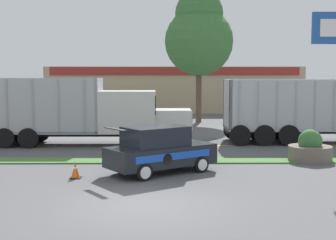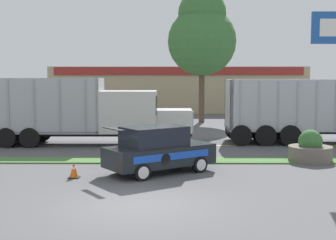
{
  "view_description": "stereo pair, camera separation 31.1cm",
  "coord_description": "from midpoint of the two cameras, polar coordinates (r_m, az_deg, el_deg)",
  "views": [
    {
      "loc": [
        0.68,
        -13.11,
        3.7
      ],
      "look_at": [
        0.85,
        8.21,
        1.72
      ],
      "focal_mm": 50.0,
      "sensor_mm": 36.0,
      "label": 1
    },
    {
      "loc": [
        0.99,
        -13.11,
        3.7
      ],
      "look_at": [
        0.85,
        8.21,
        1.72
      ],
      "focal_mm": 50.0,
      "sensor_mm": 36.0,
      "label": 2
    }
  ],
  "objects": [
    {
      "name": "rally_car",
      "position": [
        17.94,
        -1.55,
        -3.64
      ],
      "size": [
        4.43,
        3.81,
        1.85
      ],
      "color": "black",
      "rests_on": "ground_plane"
    },
    {
      "name": "ground_plane",
      "position": [
        13.65,
        -4.02,
        -10.42
      ],
      "size": [
        600.0,
        600.0,
        0.0
      ],
      "primitive_type": "plane",
      "color": "#515154"
    },
    {
      "name": "centre_line_5",
      "position": [
        25.47,
        7.85,
        -3.08
      ],
      "size": [
        2.4,
        0.14,
        0.01
      ],
      "primitive_type": "cube",
      "color": "yellow",
      "rests_on": "ground_plane"
    },
    {
      "name": "centre_line_3",
      "position": [
        26.19,
        -16.27,
        -3.01
      ],
      "size": [
        2.4,
        0.14,
        0.01
      ],
      "primitive_type": "cube",
      "color": "yellow",
      "rests_on": "ground_plane"
    },
    {
      "name": "dump_truck_mid",
      "position": [
        25.6,
        -8.65,
        0.55
      ],
      "size": [
        11.6,
        2.63,
        3.62
      ],
      "color": "black",
      "rests_on": "ground_plane"
    },
    {
      "name": "stone_planter",
      "position": [
        21.42,
        16.52,
        -3.47
      ],
      "size": [
        1.89,
        1.89,
        1.4
      ],
      "color": "#6B6056",
      "rests_on": "ground_plane"
    },
    {
      "name": "tree_behind_left",
      "position": [
        38.04,
        3.57,
        10.36
      ],
      "size": [
        5.49,
        5.49,
        10.63
      ],
      "color": "brown",
      "rests_on": "ground_plane"
    },
    {
      "name": "traffic_cone",
      "position": [
        17.5,
        -11.73,
        -6.01
      ],
      "size": [
        0.41,
        0.41,
        0.61
      ],
      "color": "black",
      "rests_on": "ground_plane"
    },
    {
      "name": "store_building_backdrop",
      "position": [
        52.41,
        0.51,
        3.84
      ],
      "size": [
        25.98,
        12.1,
        4.69
      ],
      "color": "tan",
      "rests_on": "ground_plane"
    },
    {
      "name": "grass_verge",
      "position": [
        20.59,
        -2.79,
        -4.96
      ],
      "size": [
        120.0,
        1.37,
        0.06
      ],
      "primitive_type": "cube",
      "color": "#477538",
      "rests_on": "ground_plane"
    },
    {
      "name": "centre_line_6",
      "position": [
        26.79,
        19.37,
        -2.92
      ],
      "size": [
        2.4,
        0.14,
        0.01
      ],
      "primitive_type": "cube",
      "color": "yellow",
      "rests_on": "ground_plane"
    },
    {
      "name": "centre_line_4",
      "position": [
        25.26,
        -4.38,
        -3.11
      ],
      "size": [
        2.4,
        0.14,
        0.01
      ],
      "primitive_type": "cube",
      "color": "yellow",
      "rests_on": "ground_plane"
    }
  ]
}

